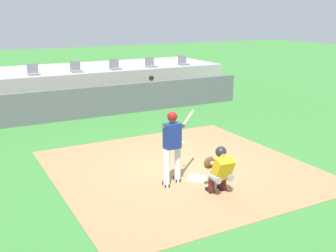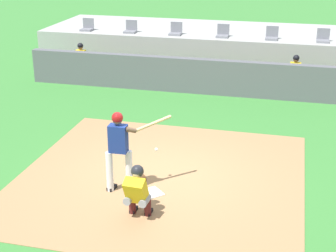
{
  "view_description": "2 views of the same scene",
  "coord_description": "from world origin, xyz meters",
  "px_view_note": "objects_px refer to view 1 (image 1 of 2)",
  "views": [
    {
      "loc": [
        -5.11,
        -8.76,
        3.97
      ],
      "look_at": [
        0.0,
        0.7,
        1.0
      ],
      "focal_mm": 43.9,
      "sensor_mm": 36.0,
      "label": 1
    },
    {
      "loc": [
        2.69,
        -10.07,
        5.34
      ],
      "look_at": [
        0.0,
        0.7,
        1.0
      ],
      "focal_mm": 54.49,
      "sensor_mm": 36.0,
      "label": 2
    }
  ],
  "objects_px": {
    "home_plate": "(197,178)",
    "dugout_player_1": "(153,90)",
    "stadium_seat_3": "(76,69)",
    "stadium_seat_2": "(33,72)",
    "stadium_seat_5": "(151,64)",
    "stadium_seat_6": "(183,62)",
    "catcher_crouched": "(220,168)",
    "stadium_seat_4": "(115,67)",
    "batter_at_plate": "(173,143)"
  },
  "relations": [
    {
      "from": "dugout_player_1",
      "to": "stadium_seat_2",
      "type": "distance_m",
      "value": 5.17
    },
    {
      "from": "stadium_seat_2",
      "to": "stadium_seat_4",
      "type": "bearing_deg",
      "value": 0.0
    },
    {
      "from": "stadium_seat_2",
      "to": "stadium_seat_6",
      "type": "bearing_deg",
      "value": 0.0
    },
    {
      "from": "batter_at_plate",
      "to": "stadium_seat_6",
      "type": "relative_size",
      "value": 3.76
    },
    {
      "from": "batter_at_plate",
      "to": "stadium_seat_2",
      "type": "height_order",
      "value": "stadium_seat_2"
    },
    {
      "from": "home_plate",
      "to": "stadium_seat_6",
      "type": "height_order",
      "value": "stadium_seat_6"
    },
    {
      "from": "home_plate",
      "to": "stadium_seat_2",
      "type": "distance_m",
      "value": 10.46
    },
    {
      "from": "stadium_seat_4",
      "to": "stadium_seat_5",
      "type": "distance_m",
      "value": 1.86
    },
    {
      "from": "catcher_crouched",
      "to": "stadium_seat_2",
      "type": "height_order",
      "value": "stadium_seat_2"
    },
    {
      "from": "catcher_crouched",
      "to": "stadium_seat_4",
      "type": "distance_m",
      "value": 11.31
    },
    {
      "from": "dugout_player_1",
      "to": "stadium_seat_3",
      "type": "relative_size",
      "value": 2.71
    },
    {
      "from": "stadium_seat_6",
      "to": "dugout_player_1",
      "type": "bearing_deg",
      "value": -143.59
    },
    {
      "from": "stadium_seat_4",
      "to": "stadium_seat_2",
      "type": "bearing_deg",
      "value": 180.0
    },
    {
      "from": "home_plate",
      "to": "stadium_seat_6",
      "type": "bearing_deg",
      "value": 61.31
    },
    {
      "from": "stadium_seat_5",
      "to": "stadium_seat_6",
      "type": "xyz_separation_m",
      "value": [
        1.86,
        0.0,
        0.0
      ]
    },
    {
      "from": "dugout_player_1",
      "to": "batter_at_plate",
      "type": "bearing_deg",
      "value": -113.21
    },
    {
      "from": "stadium_seat_3",
      "to": "stadium_seat_2",
      "type": "bearing_deg",
      "value": 180.0
    },
    {
      "from": "stadium_seat_3",
      "to": "stadium_seat_4",
      "type": "xyz_separation_m",
      "value": [
        1.86,
        0.0,
        0.0
      ]
    },
    {
      "from": "home_plate",
      "to": "stadium_seat_2",
      "type": "height_order",
      "value": "stadium_seat_2"
    },
    {
      "from": "stadium_seat_4",
      "to": "stadium_seat_5",
      "type": "bearing_deg",
      "value": 0.0
    },
    {
      "from": "home_plate",
      "to": "stadium_seat_6",
      "type": "distance_m",
      "value": 11.7
    },
    {
      "from": "dugout_player_1",
      "to": "stadium_seat_3",
      "type": "height_order",
      "value": "stadium_seat_3"
    },
    {
      "from": "stadium_seat_5",
      "to": "stadium_seat_6",
      "type": "relative_size",
      "value": 1.0
    },
    {
      "from": "batter_at_plate",
      "to": "dugout_player_1",
      "type": "relative_size",
      "value": 1.39
    },
    {
      "from": "catcher_crouched",
      "to": "stadium_seat_6",
      "type": "bearing_deg",
      "value": 63.4
    },
    {
      "from": "dugout_player_1",
      "to": "stadium_seat_3",
      "type": "bearing_deg",
      "value": 144.12
    },
    {
      "from": "batter_at_plate",
      "to": "catcher_crouched",
      "type": "relative_size",
      "value": 0.94
    },
    {
      "from": "stadium_seat_4",
      "to": "stadium_seat_5",
      "type": "height_order",
      "value": "same"
    },
    {
      "from": "stadium_seat_3",
      "to": "stadium_seat_5",
      "type": "xyz_separation_m",
      "value": [
        3.71,
        0.0,
        0.0
      ]
    },
    {
      "from": "catcher_crouched",
      "to": "stadium_seat_5",
      "type": "height_order",
      "value": "stadium_seat_5"
    },
    {
      "from": "stadium_seat_5",
      "to": "stadium_seat_6",
      "type": "height_order",
      "value": "same"
    },
    {
      "from": "stadium_seat_4",
      "to": "stadium_seat_6",
      "type": "xyz_separation_m",
      "value": [
        3.71,
        0.0,
        0.0
      ]
    },
    {
      "from": "catcher_crouched",
      "to": "stadium_seat_2",
      "type": "xyz_separation_m",
      "value": [
        -1.86,
        11.12,
        0.93
      ]
    },
    {
      "from": "stadium_seat_4",
      "to": "stadium_seat_6",
      "type": "distance_m",
      "value": 3.71
    },
    {
      "from": "catcher_crouched",
      "to": "stadium_seat_5",
      "type": "bearing_deg",
      "value": 71.54
    },
    {
      "from": "dugout_player_1",
      "to": "stadium_seat_2",
      "type": "xyz_separation_m",
      "value": [
        -4.67,
        2.03,
        0.86
      ]
    },
    {
      "from": "home_plate",
      "to": "stadium_seat_5",
      "type": "distance_m",
      "value": 10.94
    },
    {
      "from": "stadium_seat_5",
      "to": "dugout_player_1",
      "type": "bearing_deg",
      "value": -113.9
    },
    {
      "from": "stadium_seat_5",
      "to": "stadium_seat_6",
      "type": "bearing_deg",
      "value": 0.0
    },
    {
      "from": "stadium_seat_2",
      "to": "stadium_seat_5",
      "type": "height_order",
      "value": "same"
    },
    {
      "from": "home_plate",
      "to": "catcher_crouched",
      "type": "bearing_deg",
      "value": -89.81
    },
    {
      "from": "catcher_crouched",
      "to": "stadium_seat_4",
      "type": "bearing_deg",
      "value": 80.53
    },
    {
      "from": "dugout_player_1",
      "to": "stadium_seat_6",
      "type": "height_order",
      "value": "stadium_seat_6"
    },
    {
      "from": "home_plate",
      "to": "dugout_player_1",
      "type": "bearing_deg",
      "value": 70.95
    },
    {
      "from": "home_plate",
      "to": "batter_at_plate",
      "type": "distance_m",
      "value": 1.22
    },
    {
      "from": "stadium_seat_5",
      "to": "stadium_seat_2",
      "type": "bearing_deg",
      "value": 180.0
    },
    {
      "from": "catcher_crouched",
      "to": "dugout_player_1",
      "type": "distance_m",
      "value": 9.51
    },
    {
      "from": "dugout_player_1",
      "to": "stadium_seat_2",
      "type": "height_order",
      "value": "stadium_seat_2"
    },
    {
      "from": "batter_at_plate",
      "to": "stadium_seat_6",
      "type": "bearing_deg",
      "value": 58.43
    },
    {
      "from": "catcher_crouched",
      "to": "stadium_seat_4",
      "type": "relative_size",
      "value": 4.02
    }
  ]
}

